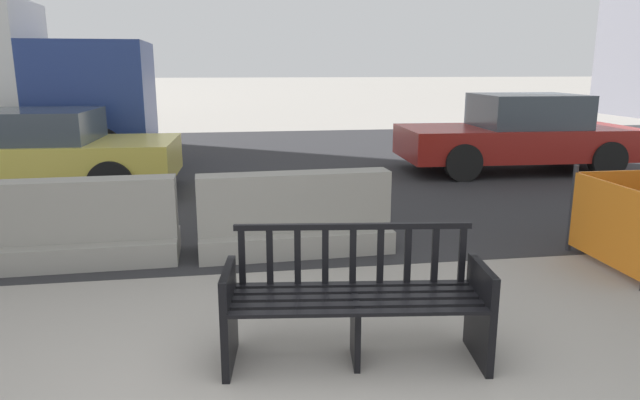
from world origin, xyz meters
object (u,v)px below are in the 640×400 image
Objects in this scene: street_bench at (355,304)px; jersey_barrier_centre at (295,220)px; jersey_barrier_left at (73,230)px; car_sedan_far at (519,134)px; car_taxi_near at (31,152)px.

jersey_barrier_centre is (-0.13, 2.35, -0.06)m from street_bench.
jersey_barrier_left is 0.47× the size of car_sedan_far.
car_taxi_near is (-3.59, 3.25, 0.32)m from jersey_barrier_centre.
jersey_barrier_centre is at bearing 0.91° from jersey_barrier_left.
car_taxi_near is at bearing -174.17° from car_sedan_far.
street_bench is at bearing -44.80° from jersey_barrier_left.
jersey_barrier_left is 7.98m from car_sedan_far.
car_sedan_far reaches higher than street_bench.
car_taxi_near is at bearing 112.95° from jersey_barrier_left.
car_sedan_far is at bearing 41.49° from jersey_barrier_centre.
car_sedan_far is at bearing 5.83° from car_taxi_near.
jersey_barrier_left is at bearing -148.84° from car_sedan_far.
street_bench is 0.42× the size of car_taxi_near.
street_bench is 2.35m from jersey_barrier_centre.
car_taxi_near reaches higher than jersey_barrier_centre.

